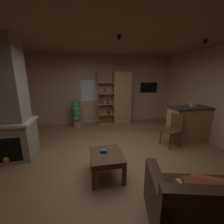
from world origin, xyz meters
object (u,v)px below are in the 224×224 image
(potted_floor_plant, at_px, (76,113))
(wall_mounted_tv, at_px, (149,87))
(bookshelf_cabinet, at_px, (119,99))
(leather_couch, at_px, (207,207))
(table_book_1, at_px, (104,150))
(coffee_table, at_px, (106,158))
(dining_chair, at_px, (173,128))
(stone_fireplace, at_px, (6,108))
(kitchen_bar_counter, at_px, (191,123))
(tissue_box, at_px, (193,105))
(table_book_0, at_px, (104,152))

(potted_floor_plant, distance_m, wall_mounted_tv, 3.25)
(bookshelf_cabinet, height_order, leather_couch, bookshelf_cabinet)
(leather_couch, relative_size, table_book_1, 15.61)
(bookshelf_cabinet, bearing_deg, potted_floor_plant, -173.93)
(coffee_table, distance_m, dining_chair, 2.21)
(potted_floor_plant, bearing_deg, table_book_1, -77.49)
(stone_fireplace, distance_m, kitchen_bar_counter, 4.92)
(dining_chair, bearing_deg, leather_couch, -113.83)
(leather_couch, height_order, potted_floor_plant, potted_floor_plant)
(table_book_1, relative_size, potted_floor_plant, 0.10)
(stone_fireplace, height_order, potted_floor_plant, stone_fireplace)
(tissue_box, height_order, coffee_table, tissue_box)
(potted_floor_plant, height_order, wall_mounted_tv, wall_mounted_tv)
(bookshelf_cabinet, relative_size, leather_couch, 1.31)
(bookshelf_cabinet, relative_size, wall_mounted_tv, 2.78)
(table_book_0, xyz_separation_m, wall_mounted_tv, (2.45, 3.35, 0.96))
(wall_mounted_tv, bearing_deg, table_book_0, -126.26)
(table_book_0, relative_size, wall_mounted_tv, 0.17)
(table_book_0, distance_m, dining_chair, 2.22)
(leather_couch, bearing_deg, dining_chair, 66.17)
(table_book_0, bearing_deg, kitchen_bar_counter, 21.06)
(coffee_table, bearing_deg, leather_couch, -48.03)
(leather_couch, bearing_deg, bookshelf_cabinet, 90.40)
(tissue_box, relative_size, potted_floor_plant, 0.11)
(table_book_1, distance_m, dining_chair, 2.21)
(tissue_box, xyz_separation_m, coffee_table, (-2.77, -1.17, -0.71))
(kitchen_bar_counter, relative_size, potted_floor_plant, 1.30)
(stone_fireplace, relative_size, kitchen_bar_counter, 1.95)
(kitchen_bar_counter, distance_m, table_book_0, 3.03)
(bookshelf_cabinet, relative_size, potted_floor_plant, 1.96)
(leather_couch, height_order, wall_mounted_tv, wall_mounted_tv)
(table_book_0, height_order, potted_floor_plant, potted_floor_plant)
(kitchen_bar_counter, bearing_deg, table_book_0, -158.94)
(table_book_1, bearing_deg, potted_floor_plant, 102.51)
(table_book_0, bearing_deg, table_book_1, 61.40)
(kitchen_bar_counter, bearing_deg, bookshelf_cabinet, 130.15)
(table_book_0, bearing_deg, wall_mounted_tv, 53.74)
(kitchen_bar_counter, height_order, table_book_1, kitchen_bar_counter)
(kitchen_bar_counter, bearing_deg, stone_fireplace, -179.55)
(stone_fireplace, bearing_deg, dining_chair, -2.97)
(bookshelf_cabinet, bearing_deg, table_book_0, -109.32)
(stone_fireplace, relative_size, table_book_0, 20.97)
(stone_fireplace, distance_m, bookshelf_cabinet, 3.78)
(stone_fireplace, distance_m, table_book_0, 2.41)
(coffee_table, xyz_separation_m, table_book_1, (-0.04, 0.07, 0.13))
(bookshelf_cabinet, bearing_deg, dining_chair, -67.38)
(stone_fireplace, relative_size, leather_couch, 1.70)
(kitchen_bar_counter, bearing_deg, coffee_table, -157.61)
(leather_couch, bearing_deg, table_book_0, 131.83)
(stone_fireplace, relative_size, table_book_1, 26.50)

